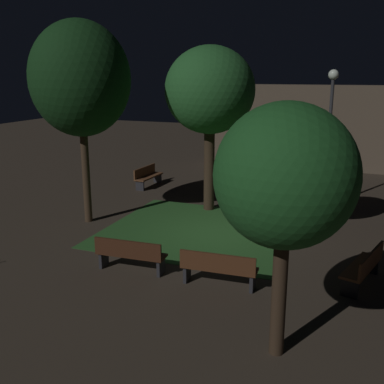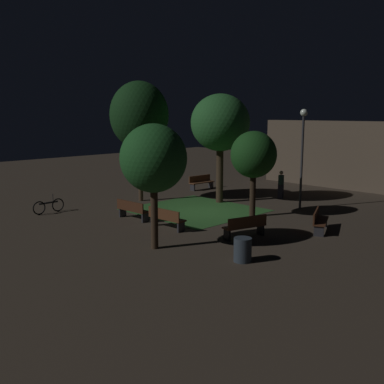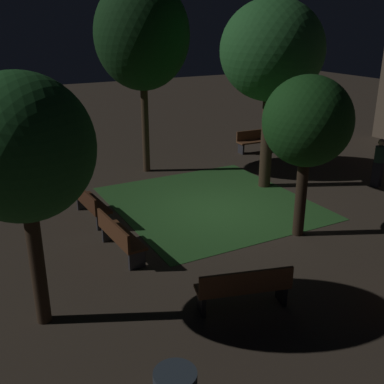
% 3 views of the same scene
% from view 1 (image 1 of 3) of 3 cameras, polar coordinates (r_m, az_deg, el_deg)
% --- Properties ---
extents(ground_plane, '(60.00, 60.00, 0.00)m').
position_cam_1_polar(ground_plane, '(14.18, 3.01, -5.35)').
color(ground_plane, '#3D3328').
extents(grass_lawn, '(5.81, 5.48, 0.01)m').
position_cam_1_polar(grass_lawn, '(14.48, 0.85, -4.87)').
color(grass_lawn, '#2D6028').
rests_on(grass_lawn, ground).
extents(bench_front_left, '(1.82, 0.57, 0.88)m').
position_cam_1_polar(bench_front_left, '(11.54, -7.84, -7.75)').
color(bench_front_left, '#422314').
rests_on(bench_front_left, ground).
extents(bench_path_side, '(1.82, 0.57, 0.88)m').
position_cam_1_polar(bench_path_side, '(10.68, 3.36, -9.54)').
color(bench_path_side, '#512D19').
rests_on(bench_path_side, ground).
extents(bench_corner, '(0.95, 1.86, 0.88)m').
position_cam_1_polar(bench_corner, '(11.48, 21.01, -8.76)').
color(bench_corner, brown).
rests_on(bench_corner, ground).
extents(bench_back_row, '(0.57, 1.82, 0.88)m').
position_cam_1_polar(bench_back_row, '(20.07, -5.66, 2.06)').
color(bench_back_row, brown).
rests_on(bench_back_row, ground).
extents(tree_tall_center, '(3.14, 3.14, 5.83)m').
position_cam_1_polar(tree_tall_center, '(16.01, 2.28, 12.61)').
color(tree_tall_center, '#38281C').
rests_on(tree_tall_center, ground).
extents(tree_right_canopy, '(2.36, 2.36, 4.47)m').
position_cam_1_polar(tree_right_canopy, '(7.47, 11.73, 1.81)').
color(tree_right_canopy, '#38281C').
rests_on(tree_right_canopy, ground).
extents(tree_back_right, '(2.13, 2.13, 4.01)m').
position_cam_1_polar(tree_back_right, '(13.95, 13.59, 6.23)').
color(tree_back_right, '#2D2116').
rests_on(tree_back_right, ground).
extents(tree_lawn_side, '(3.18, 3.18, 6.52)m').
position_cam_1_polar(tree_lawn_side, '(15.01, -13.96, 13.64)').
color(tree_lawn_side, '#423021').
rests_on(tree_lawn_side, ground).
extents(lamp_post_near_wall, '(0.36, 0.36, 5.01)m').
position_cam_1_polar(lamp_post_near_wall, '(17.02, 17.09, 9.04)').
color(lamp_post_near_wall, '#333338').
rests_on(lamp_post_near_wall, ground).
extents(pedestrian, '(0.32, 0.32, 1.61)m').
position_cam_1_polar(pedestrian, '(19.10, 10.36, 2.37)').
color(pedestrian, black).
rests_on(pedestrian, ground).
extents(building_wall_backdrop, '(10.28, 0.80, 4.32)m').
position_cam_1_polar(building_wall_backdrop, '(24.60, 13.46, 8.03)').
color(building_wall_backdrop, brown).
rests_on(building_wall_backdrop, ground).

